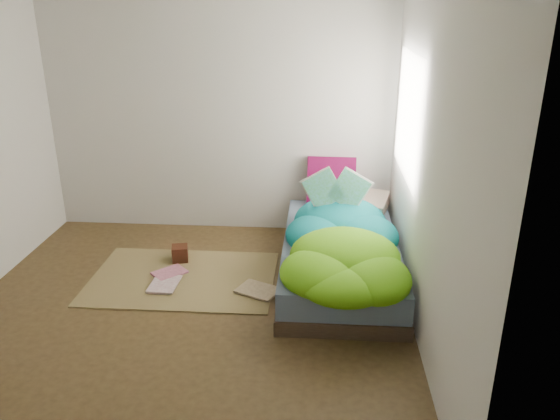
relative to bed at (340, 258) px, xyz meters
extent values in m
cube|color=#3F2E18|center=(-1.22, -0.72, -0.17)|extent=(3.50, 3.50, 0.00)
cube|color=silver|center=(-1.22, 1.03, 1.13)|extent=(3.50, 0.04, 2.60)
cube|color=silver|center=(-1.22, -2.47, 1.13)|extent=(3.50, 0.04, 2.60)
cube|color=silver|center=(0.53, -0.72, 1.13)|extent=(0.04, 3.50, 2.60)
cube|color=white|center=(0.52, 0.18, 1.23)|extent=(0.01, 1.00, 1.20)
cube|color=#35251D|center=(0.00, 0.00, -0.11)|extent=(1.00, 2.00, 0.12)
cube|color=#4E5C7D|center=(0.00, 0.00, 0.06)|extent=(0.98, 1.96, 0.22)
cube|color=brown|center=(-1.37, -0.17, -0.16)|extent=(1.60, 1.10, 0.01)
cube|color=#F0E6CF|center=(0.18, 0.80, 0.24)|extent=(0.67, 0.52, 0.13)
cube|color=#50052C|center=(-0.07, 0.90, 0.41)|extent=(0.49, 0.16, 0.48)
cube|color=#38130C|center=(-1.47, 0.16, -0.08)|extent=(0.17, 0.17, 0.14)
imported|color=silver|center=(-1.61, -0.32, -0.14)|extent=(0.24, 0.32, 0.02)
imported|color=pink|center=(-1.57, -0.05, -0.14)|extent=(0.34, 0.34, 0.03)
imported|color=tan|center=(-0.73, -0.49, -0.14)|extent=(0.41, 0.36, 0.03)
camera|label=1|loc=(-0.21, -4.35, 2.13)|focal=35.00mm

